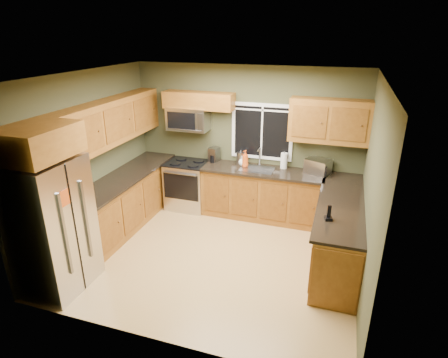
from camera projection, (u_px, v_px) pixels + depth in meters
The scene contains 28 objects.
floor at pixel (214, 255), 5.80m from camera, with size 4.20×4.20×0.00m, color tan.
ceiling at pixel (212, 76), 4.79m from camera, with size 4.20×4.20×0.00m, color white.
back_wall at pixel (246, 141), 6.88m from camera, with size 4.20×4.20×0.00m, color #3F4127.
front_wall at pixel (152, 236), 3.71m from camera, with size 4.20×4.20×0.00m, color #3F4127.
left_wall at pixel (88, 159), 5.90m from camera, with size 3.60×3.60×0.00m, color #3F4127.
right_wall at pixel (370, 193), 4.69m from camera, with size 3.60×3.60×0.00m, color #3F4127.
window at pixel (262, 132), 6.71m from camera, with size 1.12×0.03×1.02m.
base_cabinets_left at pixel (126, 201), 6.57m from camera, with size 0.60×2.65×0.90m, color brown.
countertop_left at pixel (125, 177), 6.39m from camera, with size 0.65×2.65×0.04m, color black.
base_cabinets_back at pixel (262, 195), 6.84m from camera, with size 2.17×0.60×0.90m, color brown.
countertop_back at pixel (263, 171), 6.64m from camera, with size 2.17×0.65×0.04m, color black.
base_cabinets_peninsula at pixel (339, 231), 5.59m from camera, with size 0.60×2.52×0.90m.
countertop_peninsula at pixel (341, 202), 5.43m from camera, with size 0.65×2.50×0.04m, color black.
upper_cabinets_left at pixel (111, 122), 6.08m from camera, with size 0.33×2.65×0.72m, color brown.
upper_cabinets_back_left at pixel (199, 100), 6.72m from camera, with size 1.30×0.33×0.30m, color brown.
upper_cabinets_back_right at pixel (329, 121), 6.13m from camera, with size 1.30×0.33×0.72m, color brown.
upper_cabinet_over_fridge at pixel (36, 142), 4.40m from camera, with size 0.72×0.90×0.38m, color brown.
refrigerator at pixel (53, 226), 4.82m from camera, with size 0.74×0.90×1.80m.
range at pixel (188, 185), 7.22m from camera, with size 0.76×0.69×0.94m.
microwave at pixel (188, 119), 6.87m from camera, with size 0.76×0.41×0.42m.
sink at pixel (257, 168), 6.68m from camera, with size 0.60×0.42×0.36m.
toaster_oven at pixel (318, 166), 6.44m from camera, with size 0.48×0.44×0.25m.
coffee_maker at pixel (214, 155), 7.01m from camera, with size 0.19×0.24×0.27m.
kettle at pixel (241, 157), 6.87m from camera, with size 0.16×0.16×0.28m.
paper_towel_roll at pixel (284, 161), 6.67m from camera, with size 0.15×0.15×0.31m.
soap_bottle_a at pixel (245, 159), 6.74m from camera, with size 0.12×0.12×0.31m, color #D24F13.
soap_bottle_c at pixel (242, 161), 6.81m from camera, with size 0.14×0.14×0.18m, color white.
cordless_phone at pixel (329, 216), 4.87m from camera, with size 0.12×0.12×0.21m.
Camera 1 is at (1.68, -4.65, 3.26)m, focal length 30.00 mm.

